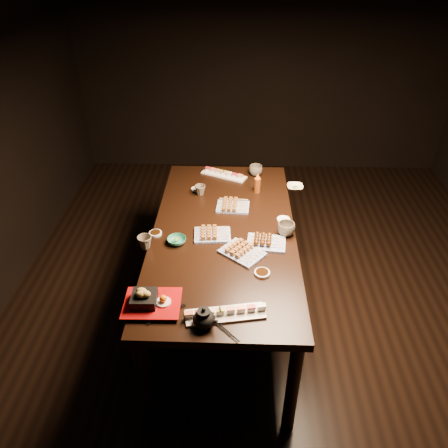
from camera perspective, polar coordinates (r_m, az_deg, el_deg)
The scene contains 23 objects.
ground at distance 3.22m, azimuth 6.50°, elevation -12.78°, with size 5.00×5.00×0.00m, color black.
dining_table at distance 3.00m, azimuth -0.03°, elevation -6.80°, with size 0.90×1.80×0.75m, color black.
sushi_platter_near at distance 2.19m, azimuth 0.19°, elevation -11.41°, with size 0.40×0.11×0.05m, color white, non-canonical shape.
sushi_platter_far at distance 3.39m, azimuth -0.02°, elevation 6.65°, with size 0.35×0.10×0.04m, color white, non-canonical shape.
yakitori_plate_center at distance 2.71m, azimuth -1.52°, elevation -1.09°, with size 0.22×0.16×0.06m, color #828EB6, non-canonical shape.
yakitori_plate_right at distance 2.56m, azimuth 2.38°, elevation -3.39°, with size 0.24×0.17×0.06m, color #828EB6, non-canonical shape.
yakitori_plate_left at distance 2.98m, azimuth 1.17°, elevation 2.59°, with size 0.22×0.16×0.06m, color #828EB6, non-canonical shape.
tsukune_plate at distance 2.65m, azimuth 5.55°, elevation -2.11°, with size 0.23×0.17×0.06m, color #828EB6, non-canonical shape.
edamame_bowl_green at distance 2.67m, azimuth -6.18°, elevation -2.17°, with size 0.11×0.11×0.04m, color #2A8169.
edamame_bowl_cream at distance 3.26m, azimuth 9.26°, elevation 4.78°, with size 0.12×0.12×0.03m, color #F6EBC9.
tempura_tray at distance 2.25m, azimuth -9.43°, elevation -9.55°, with size 0.29×0.23×0.11m, color black, non-canonical shape.
teacup_near_left at distance 2.64m, azimuth -10.30°, elevation -2.37°, with size 0.09×0.09×0.08m, color #544C40.
teacup_mid_right at distance 2.73m, azimuth 8.12°, elevation -0.66°, with size 0.11×0.11×0.09m, color #544C40.
teacup_far_left at distance 3.14m, azimuth -3.14°, elevation 4.45°, with size 0.08×0.08×0.07m, color #544C40.
teacup_far_right at distance 3.40m, azimuth 4.16°, elevation 7.00°, with size 0.10×0.10×0.08m, color #544C40.
teapot at distance 2.13m, azimuth -2.64°, elevation -12.03°, with size 0.13×0.13×0.11m, color black, non-canonical shape.
condiment_bottle at distance 3.16m, azimuth 4.39°, elevation 5.37°, with size 0.05×0.05×0.15m, color #672E0D.
sauce_dish_west at distance 2.77m, azimuth -8.94°, elevation -1.20°, with size 0.08×0.08×0.01m, color white.
sauce_dish_east at distance 2.88m, azimuth 7.77°, elevation 0.56°, with size 0.09×0.09×0.01m, color white.
sauce_dish_se at distance 2.44m, azimuth 5.00°, elevation -6.40°, with size 0.09×0.09×0.02m, color white.
sauce_dish_nw at distance 3.21m, azimuth -3.64°, elevation 4.57°, with size 0.07×0.07×0.01m, color white.
chopsticks_near at distance 2.23m, azimuth -7.50°, elevation -11.58°, with size 0.22×0.02×0.01m, color black, non-canonical shape.
chopsticks_se at distance 2.15m, azimuth -0.21°, elevation -13.43°, with size 0.22×0.02×0.01m, color black, non-canonical shape.
Camera 1 is at (-0.28, -2.19, 2.34)m, focal length 35.00 mm.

